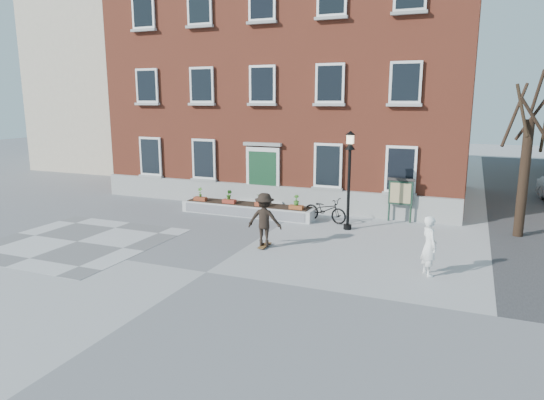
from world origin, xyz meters
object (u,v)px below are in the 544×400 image
at_px(lamp_post, 349,167).
at_px(notice_board, 401,193).
at_px(bystander, 429,246).
at_px(skateboarder, 265,219).
at_px(bicycle, 325,210).

distance_m(lamp_post, notice_board, 2.98).
distance_m(bystander, skateboarder, 5.61).
bearing_deg(lamp_post, bystander, -50.62).
distance_m(bicycle, notice_board, 3.26).
relative_size(bicycle, skateboarder, 1.03).
xyz_separation_m(notice_board, skateboarder, (-3.87, -5.52, -0.26)).
bearing_deg(skateboarder, lamp_post, 58.50).
bearing_deg(lamp_post, bicycle, 145.11).
height_order(bicycle, lamp_post, lamp_post).
xyz_separation_m(bicycle, lamp_post, (1.18, -0.82, 2.01)).
bearing_deg(notice_board, lamp_post, -130.46).
bearing_deg(bystander, skateboarder, 52.62).
xyz_separation_m(bicycle, skateboarder, (-0.95, -4.29, 0.48)).
height_order(bystander, skateboarder, skateboarder).
relative_size(bystander, notice_board, 0.96).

